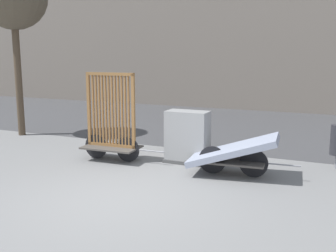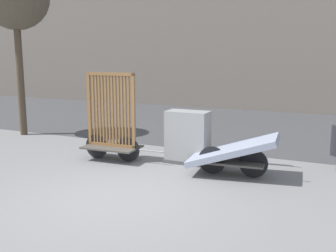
% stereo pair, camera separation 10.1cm
% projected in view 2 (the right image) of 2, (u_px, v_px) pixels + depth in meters
% --- Properties ---
extents(ground_plane, '(60.00, 60.00, 0.00)m').
position_uv_depth(ground_plane, '(117.00, 198.00, 7.01)').
color(ground_plane, slate).
extents(road_strip, '(56.00, 8.29, 0.01)m').
position_uv_depth(road_strip, '(237.00, 125.00, 14.21)').
color(road_strip, '#424244').
rests_on(road_strip, ground_plane).
extents(bike_cart_with_bedframe, '(2.10, 0.85, 2.11)m').
position_uv_depth(bike_cart_with_bedframe, '(112.00, 129.00, 9.41)').
color(bike_cart_with_bedframe, '#4C4742').
rests_on(bike_cart_with_bedframe, ground_plane).
extents(bike_cart_with_mattress, '(2.33, 1.20, 0.90)m').
position_uv_depth(bike_cart_with_mattress, '(233.00, 153.00, 8.22)').
color(bike_cart_with_mattress, '#4C4742').
rests_on(bike_cart_with_mattress, ground_plane).
extents(utility_cabinet, '(1.05, 0.58, 1.23)m').
position_uv_depth(utility_cabinet, '(188.00, 139.00, 9.22)').
color(utility_cabinet, '#4C4C4C').
rests_on(utility_cabinet, ground_plane).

